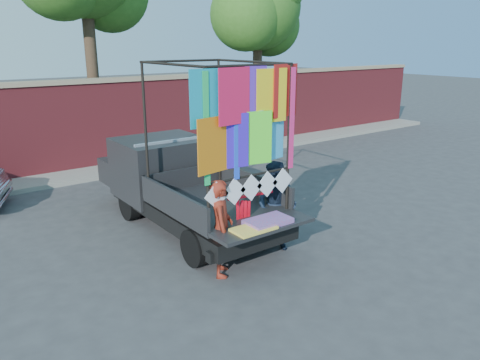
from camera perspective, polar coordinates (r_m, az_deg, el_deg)
ground at (r=8.41m, az=-3.24°, el=-9.01°), size 90.00×90.00×0.00m
brick_wall at (r=14.17m, az=-19.22°, el=6.30°), size 30.00×0.45×2.61m
curb at (r=13.79m, az=-17.83°, el=0.76°), size 30.00×1.20×0.12m
tree_right at (r=18.62m, az=2.42°, el=20.00°), size 4.20×3.30×6.62m
pickup_truck at (r=9.76m, az=-8.01°, el=-0.21°), size 2.09×5.24×3.30m
woman at (r=7.42m, az=-2.34°, el=-5.87°), size 0.63×0.69×1.59m
man at (r=8.36m, az=4.46°, el=-3.18°), size 0.87×0.96×1.61m
streamer_bundle at (r=7.74m, az=0.78°, el=-3.25°), size 0.86×0.15×0.60m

